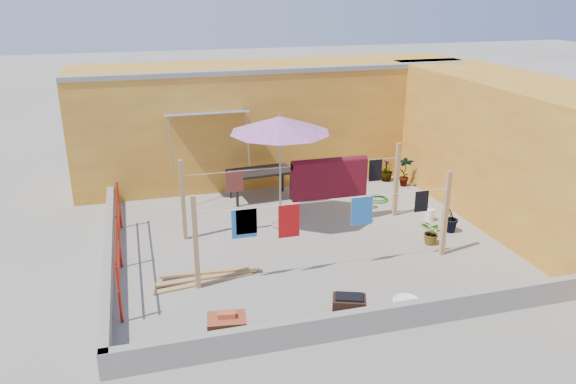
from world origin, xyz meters
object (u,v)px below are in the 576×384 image
object	(u,v)px
outdoor_table	(260,173)
brazier	(349,309)
water_jug_a	(429,215)
green_hose	(378,199)
plant_back_a	(325,174)
white_basin	(406,301)
brick_stack	(227,329)
patio_umbrella	(280,125)
water_jug_b	(370,203)

from	to	relation	value
outdoor_table	brazier	world-z (taller)	outdoor_table
brazier	water_jug_a	world-z (taller)	brazier
green_hose	plant_back_a	bearing A→B (deg)	125.90
white_basin	water_jug_a	distance (m)	3.90
brick_stack	plant_back_a	size ratio (longest dim) A/B	0.92
patio_umbrella	plant_back_a	size ratio (longest dim) A/B	3.97
patio_umbrella	green_hose	distance (m)	3.83
patio_umbrella	water_jug_b	world-z (taller)	patio_umbrella
brazier	water_jug_b	world-z (taller)	brazier
patio_umbrella	white_basin	size ratio (longest dim) A/B	5.85
white_basin	brazier	bearing A→B (deg)	-167.74
brick_stack	white_basin	xyz separation A→B (m)	(3.19, 0.26, -0.18)
patio_umbrella	outdoor_table	xyz separation A→B (m)	(-0.02, 1.89, -1.69)
white_basin	water_jug_b	distance (m)	4.49
brazier	water_jug_a	size ratio (longest dim) A/B	1.93
white_basin	water_jug_a	xyz separation A→B (m)	(2.22, 3.20, 0.10)
plant_back_a	brazier	bearing A→B (deg)	-105.88
brazier	white_basin	size ratio (longest dim) A/B	1.32
brazier	water_jug_a	xyz separation A→B (m)	(3.40, 3.46, -0.09)
patio_umbrella	white_basin	bearing A→B (deg)	-72.04
outdoor_table	brick_stack	xyz separation A→B (m)	(-1.93, -5.97, -0.47)
outdoor_table	water_jug_b	world-z (taller)	outdoor_table
plant_back_a	patio_umbrella	bearing A→B (deg)	-129.06
green_hose	plant_back_a	xyz separation A→B (m)	(-0.99, 1.36, 0.32)
water_jug_a	green_hose	xyz separation A→B (m)	(-0.59, 1.58, -0.11)
brick_stack	white_basin	bearing A→B (deg)	4.58
water_jug_b	plant_back_a	bearing A→B (deg)	106.77
outdoor_table	plant_back_a	size ratio (longest dim) A/B	2.42
patio_umbrella	water_jug_a	world-z (taller)	patio_umbrella
patio_umbrella	water_jug_b	size ratio (longest dim) A/B	8.98
water_jug_a	brick_stack	bearing A→B (deg)	-147.42
water_jug_b	green_hose	world-z (taller)	water_jug_b
outdoor_table	brick_stack	world-z (taller)	outdoor_table
outdoor_table	brazier	xyz separation A→B (m)	(0.09, -5.97, -0.46)
outdoor_table	water_jug_a	xyz separation A→B (m)	(3.49, -2.52, -0.55)
plant_back_a	brick_stack	bearing A→B (deg)	-120.92
brick_stack	green_hose	world-z (taller)	brick_stack
outdoor_table	brazier	bearing A→B (deg)	-89.18
patio_umbrella	water_jug_b	bearing A→B (deg)	11.67
white_basin	patio_umbrella	bearing A→B (deg)	107.96
outdoor_table	white_basin	world-z (taller)	outdoor_table
brick_stack	plant_back_a	bearing A→B (deg)	59.08
white_basin	water_jug_b	size ratio (longest dim) A/B	1.53
patio_umbrella	brick_stack	bearing A→B (deg)	-115.56
green_hose	water_jug_b	bearing A→B (deg)	-134.10
patio_umbrella	white_basin	xyz separation A→B (m)	(1.24, -3.82, -2.34)
brazier	white_basin	xyz separation A→B (m)	(1.18, 0.26, -0.19)
water_jug_b	plant_back_a	world-z (taller)	plant_back_a
outdoor_table	green_hose	xyz separation A→B (m)	(2.89, -0.94, -0.66)
plant_back_a	white_basin	bearing A→B (deg)	-95.97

